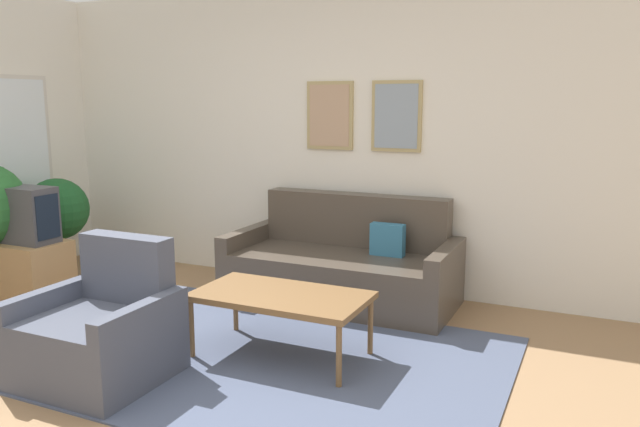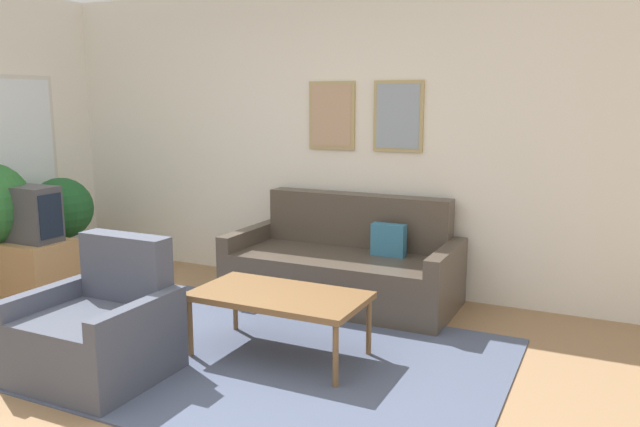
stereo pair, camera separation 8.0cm
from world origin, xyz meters
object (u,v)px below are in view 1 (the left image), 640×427
(tv, at_px, (17,214))
(coffee_table, at_px, (281,298))
(couch, at_px, (343,267))
(armchair, at_px, (101,334))

(tv, bearing_deg, coffee_table, -3.99)
(coffee_table, distance_m, tv, 2.65)
(couch, bearing_deg, coffee_table, -86.09)
(tv, distance_m, armchair, 2.05)
(couch, xyz_separation_m, tv, (-2.54, -1.09, 0.44))
(armchair, bearing_deg, coffee_table, 35.76)
(couch, distance_m, tv, 2.80)
(coffee_table, height_order, armchair, armchair)
(coffee_table, relative_size, tv, 1.59)
(coffee_table, distance_m, armchair, 1.13)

